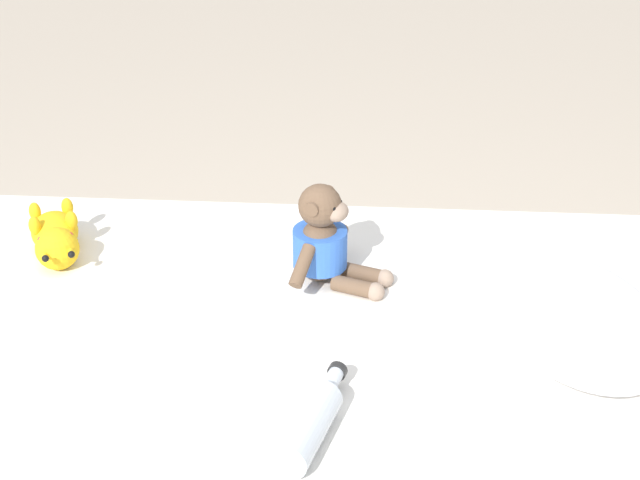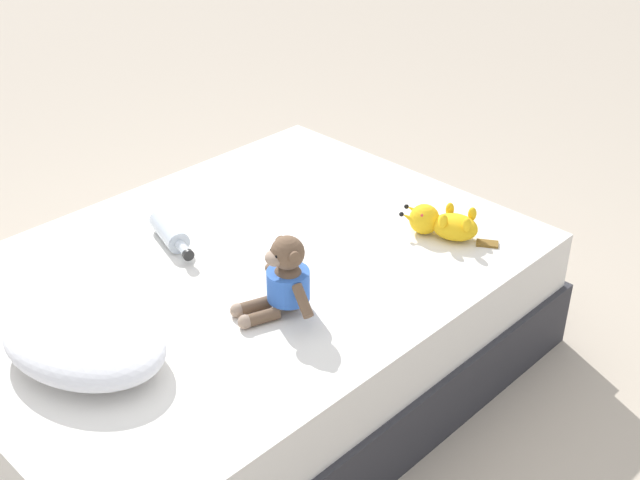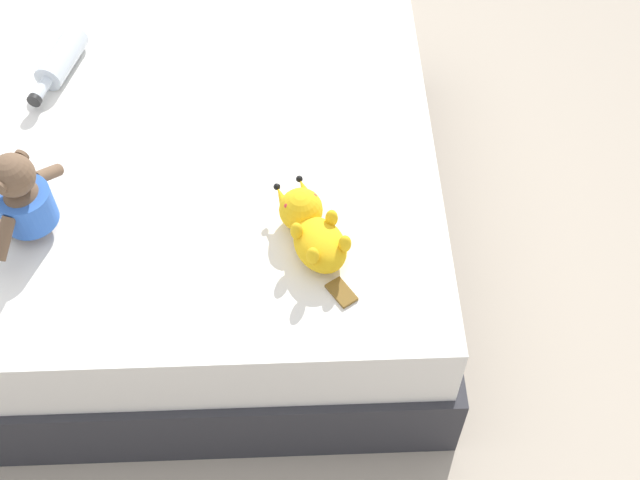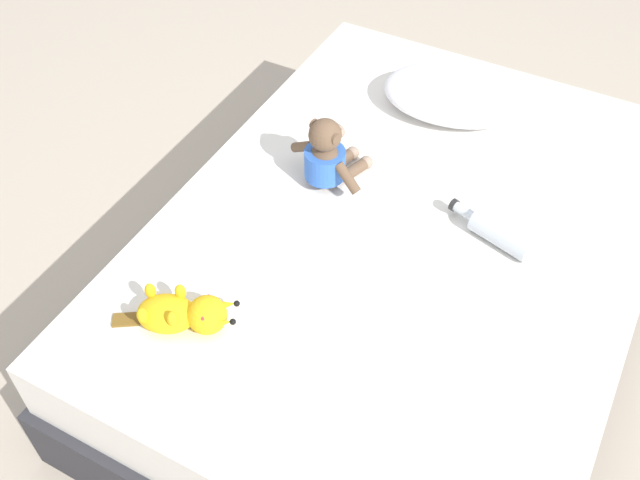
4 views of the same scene
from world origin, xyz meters
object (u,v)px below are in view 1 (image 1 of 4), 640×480
Objects in this scene: bed at (288,438)px; plush_monkey at (325,242)px; glass_bottle at (308,424)px; plush_yellow_creature at (56,238)px; pillow at (577,317)px.

plush_monkey is at bearing 168.33° from bed.
glass_bottle is (0.53, 0.01, -0.06)m from plush_monkey.
glass_bottle is at bearing 47.32° from plush_yellow_creature.
bed is 6.58× the size of plush_monkey.
bed is at bearing 59.26° from plush_yellow_creature.
pillow is 0.56m from plush_monkey.
plush_yellow_creature reaches higher than bed.
glass_bottle is (0.60, 0.65, -0.01)m from plush_yellow_creature.
bed is at bearing -11.67° from plush_monkey.
plush_monkey reaches higher than pillow.
plush_yellow_creature reaches higher than glass_bottle.
plush_yellow_creature is 0.88m from glass_bottle.
glass_bottle is at bearing 0.66° from plush_monkey.
plush_monkey is 0.87× the size of plush_yellow_creature.
pillow is 0.61m from glass_bottle.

